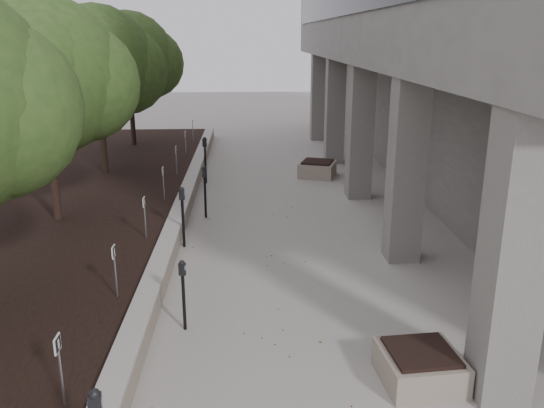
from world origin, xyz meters
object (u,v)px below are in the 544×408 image
object	(u,v)px
crabapple_tree_3	(46,110)
crabapple_tree_5	(129,79)
parking_meter_5	(205,160)
planter_front	(420,366)
planter_back	(317,169)
crabapple_tree_4	(99,90)
parking_meter_4	(205,192)
parking_meter_2	(184,295)
parking_meter_3	(183,217)

from	to	relation	value
crabapple_tree_3	crabapple_tree_5	xyz separation A→B (m)	(0.00, 10.00, 0.00)
crabapple_tree_5	parking_meter_5	distance (m)	6.53
crabapple_tree_3	crabapple_tree_5	world-z (taller)	same
planter_front	planter_back	distance (m)	12.34
planter_front	parking_meter_5	bearing A→B (deg)	108.44
crabapple_tree_4	parking_meter_4	xyz separation A→B (m)	(3.62, -3.87, -2.40)
parking_meter_4	planter_front	world-z (taller)	parking_meter_4
crabapple_tree_5	planter_back	distance (m)	8.92
crabapple_tree_3	crabapple_tree_5	distance (m)	10.00
crabapple_tree_5	planter_back	bearing A→B (deg)	-30.65
crabapple_tree_3	planter_back	distance (m)	9.66
parking_meter_5	planter_front	bearing A→B (deg)	-58.60
parking_meter_4	parking_meter_5	xyz separation A→B (m)	(-0.25, 3.78, 0.07)
planter_back	planter_front	bearing A→B (deg)	-90.23
crabapple_tree_3	planter_back	world-z (taller)	crabapple_tree_3
parking_meter_2	planter_back	distance (m)	11.28
crabapple_tree_3	parking_meter_3	world-z (taller)	crabapple_tree_3
crabapple_tree_3	planter_front	world-z (taller)	crabapple_tree_3
parking_meter_2	parking_meter_3	world-z (taller)	parking_meter_3
crabapple_tree_3	parking_meter_2	world-z (taller)	crabapple_tree_3
crabapple_tree_4	planter_back	size ratio (longest dim) A/B	4.54
parking_meter_3	planter_back	world-z (taller)	parking_meter_3
parking_meter_3	parking_meter_5	distance (m)	5.99
crabapple_tree_3	planter_front	xyz separation A→B (m)	(7.22, -6.65, -2.87)
planter_back	parking_meter_3	bearing A→B (deg)	-120.75
parking_meter_3	planter_front	world-z (taller)	parking_meter_3
parking_meter_3	parking_meter_5	bearing A→B (deg)	95.33
parking_meter_2	planter_front	xyz separation A→B (m)	(3.55, -1.66, -0.38)
crabapple_tree_4	planter_front	size ratio (longest dim) A/B	4.99
parking_meter_2	parking_meter_5	xyz separation A→B (m)	(-0.31, 9.91, 0.16)
planter_back	crabapple_tree_4	bearing A→B (deg)	-174.58
parking_meter_2	planter_back	bearing A→B (deg)	87.41
parking_meter_2	crabapple_tree_4	bearing A→B (deg)	126.23
crabapple_tree_3	planter_front	bearing A→B (deg)	-42.64
planter_back	crabapple_tree_3	bearing A→B (deg)	-141.97
crabapple_tree_5	parking_meter_2	size ratio (longest dim) A/B	4.28
crabapple_tree_3	parking_meter_2	distance (m)	6.68
parking_meter_2	parking_meter_3	bearing A→B (deg)	112.21
parking_meter_2	planter_front	distance (m)	3.94
planter_front	parking_meter_2	bearing A→B (deg)	154.90
planter_back	crabapple_tree_5	bearing A→B (deg)	149.35
parking_meter_4	parking_meter_5	size ratio (longest dim) A/B	0.92
parking_meter_3	crabapple_tree_4	bearing A→B (deg)	124.58
planter_front	crabapple_tree_5	bearing A→B (deg)	113.45
crabapple_tree_4	parking_meter_3	world-z (taller)	crabapple_tree_4
planter_front	parking_meter_4	bearing A→B (deg)	114.87
parking_meter_3	planter_front	xyz separation A→B (m)	(3.97, -5.58, -0.48)
parking_meter_3	planter_back	size ratio (longest dim) A/B	1.23
parking_meter_3	planter_front	size ratio (longest dim) A/B	1.35
parking_meter_4	parking_meter_5	world-z (taller)	parking_meter_5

